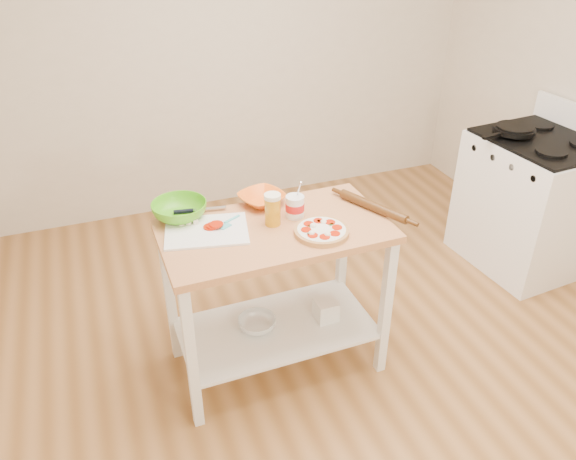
# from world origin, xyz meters

# --- Properties ---
(room_shell) EXTENTS (4.04, 4.54, 2.74)m
(room_shell) POSITION_xyz_m (0.00, 0.00, 1.35)
(room_shell) COLOR #A26F3C
(room_shell) RESTS_ON ground
(prep_island) EXTENTS (1.14, 0.63, 0.90)m
(prep_island) POSITION_xyz_m (-0.36, 0.20, 0.65)
(prep_island) COLOR tan
(prep_island) RESTS_ON ground
(gas_stove) EXTENTS (0.74, 0.85, 1.11)m
(gas_stove) POSITION_xyz_m (1.65, 0.58, 0.47)
(gas_stove) COLOR white
(gas_stove) RESTS_ON ground
(skillet) EXTENTS (0.43, 0.27, 0.03)m
(skillet) POSITION_xyz_m (1.50, 0.72, 0.98)
(skillet) COLOR black
(skillet) RESTS_ON gas_stove
(pizza) EXTENTS (0.27, 0.27, 0.04)m
(pizza) POSITION_xyz_m (-0.16, 0.07, 0.92)
(pizza) COLOR tan
(pizza) RESTS_ON prep_island
(cutting_board) EXTENTS (0.45, 0.38, 0.04)m
(cutting_board) POSITION_xyz_m (-0.68, 0.29, 0.91)
(cutting_board) COLOR white
(cutting_board) RESTS_ON prep_island
(spatula) EXTENTS (0.13, 0.11, 0.01)m
(spatula) POSITION_xyz_m (-0.56, 0.31, 0.92)
(spatula) COLOR #4DC1C7
(spatula) RESTS_ON cutting_board
(knife) EXTENTS (0.27, 0.05, 0.01)m
(knife) POSITION_xyz_m (-0.71, 0.49, 0.92)
(knife) COLOR silver
(knife) RESTS_ON cutting_board
(orange_bowl) EXTENTS (0.30, 0.30, 0.06)m
(orange_bowl) POSITION_xyz_m (-0.34, 0.47, 0.93)
(orange_bowl) COLOR orange
(orange_bowl) RESTS_ON prep_island
(green_bowl) EXTENTS (0.37, 0.37, 0.09)m
(green_bowl) POSITION_xyz_m (-0.78, 0.47, 0.94)
(green_bowl) COLOR #4DB117
(green_bowl) RESTS_ON prep_island
(beer_pint) EXTENTS (0.08, 0.08, 0.17)m
(beer_pint) POSITION_xyz_m (-0.35, 0.24, 0.98)
(beer_pint) COLOR #C78510
(beer_pint) RESTS_ON prep_island
(yogurt_tub) EXTENTS (0.10, 0.10, 0.21)m
(yogurt_tub) POSITION_xyz_m (-0.22, 0.27, 0.96)
(yogurt_tub) COLOR white
(yogurt_tub) RESTS_ON prep_island
(rolling_pin) EXTENTS (0.22, 0.40, 0.05)m
(rolling_pin) POSITION_xyz_m (0.18, 0.19, 0.92)
(rolling_pin) COLOR #4E2E11
(rolling_pin) RESTS_ON prep_island
(shelf_glass_bowl) EXTENTS (0.23, 0.23, 0.07)m
(shelf_glass_bowl) POSITION_xyz_m (-0.46, 0.23, 0.29)
(shelf_glass_bowl) COLOR silver
(shelf_glass_bowl) RESTS_ON prep_island
(shelf_bin) EXTENTS (0.12, 0.12, 0.12)m
(shelf_bin) POSITION_xyz_m (-0.07, 0.18, 0.32)
(shelf_bin) COLOR white
(shelf_bin) RESTS_ON prep_island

